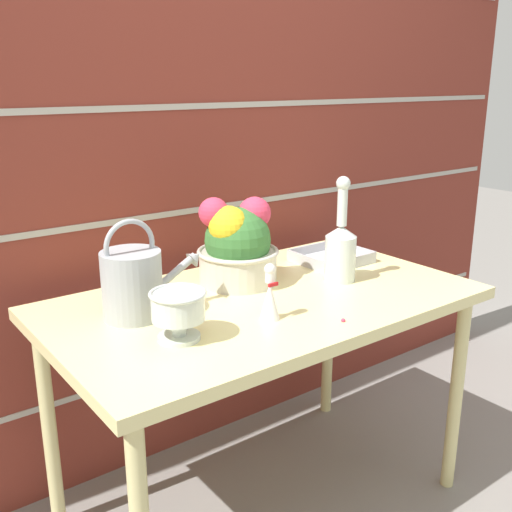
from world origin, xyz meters
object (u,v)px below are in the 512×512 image
at_px(glass_decanter, 341,248).
at_px(figurine_vase, 270,297).
at_px(watering_can, 133,282).
at_px(crystal_pedestal_bowl, 178,309).
at_px(flower_planter, 237,245).
at_px(wire_tray, 331,258).

height_order(glass_decanter, figurine_vase, glass_decanter).
distance_m(watering_can, crystal_pedestal_bowl, 0.21).
bearing_deg(watering_can, flower_planter, 9.30).
bearing_deg(crystal_pedestal_bowl, glass_decanter, 7.69).
relative_size(watering_can, crystal_pedestal_bowl, 2.15).
distance_m(watering_can, flower_planter, 0.40).
distance_m(watering_can, figurine_vase, 0.37).
distance_m(glass_decanter, wire_tray, 0.23).
xyz_separation_m(watering_can, flower_planter, (0.39, 0.06, 0.02)).
xyz_separation_m(crystal_pedestal_bowl, flower_planter, (0.37, 0.27, 0.04)).
bearing_deg(glass_decanter, figurine_vase, -162.52).
height_order(crystal_pedestal_bowl, flower_planter, flower_planter).
xyz_separation_m(crystal_pedestal_bowl, glass_decanter, (0.65, 0.09, 0.03)).
bearing_deg(wire_tray, figurine_vase, -150.41).
bearing_deg(glass_decanter, flower_planter, 147.02).
bearing_deg(glass_decanter, wire_tray, 53.37).
relative_size(flower_planter, glass_decanter, 0.82).
relative_size(watering_can, glass_decanter, 0.91).
xyz_separation_m(crystal_pedestal_bowl, figurine_vase, (0.26, -0.03, -0.02)).
relative_size(crystal_pedestal_bowl, figurine_vase, 0.91).
bearing_deg(watering_can, glass_decanter, -9.94).
xyz_separation_m(flower_planter, wire_tray, (0.40, -0.01, -0.11)).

